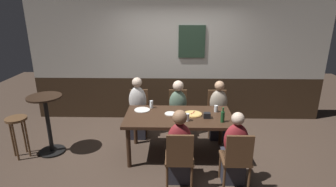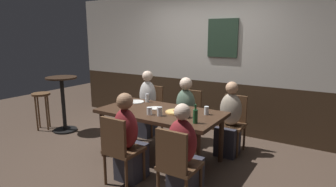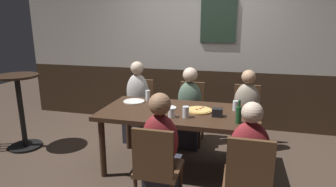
% 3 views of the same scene
% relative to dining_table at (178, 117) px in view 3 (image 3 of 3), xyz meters
% --- Properties ---
extents(ground_plane, '(12.00, 12.00, 0.00)m').
position_rel_dining_table_xyz_m(ground_plane, '(0.00, 0.00, -0.66)').
color(ground_plane, '#423328').
extents(wall_back, '(6.40, 0.13, 2.60)m').
position_rel_dining_table_xyz_m(wall_back, '(0.00, 1.65, 0.64)').
color(wall_back, '#332316').
rests_on(wall_back, ground_plane).
extents(dining_table, '(1.79, 0.93, 0.74)m').
position_rel_dining_table_xyz_m(dining_table, '(0.00, 0.00, 0.00)').
color(dining_table, '#382316').
rests_on(dining_table, ground_plane).
extents(chair_right_near, '(0.40, 0.40, 0.88)m').
position_rel_dining_table_xyz_m(chair_right_near, '(0.79, -0.88, -0.17)').
color(chair_right_near, '#513521').
rests_on(chair_right_near, ground_plane).
extents(chair_mid_far, '(0.40, 0.40, 0.88)m').
position_rel_dining_table_xyz_m(chair_mid_far, '(0.00, 0.88, -0.17)').
color(chair_mid_far, '#513521').
rests_on(chair_mid_far, ground_plane).
extents(chair_right_far, '(0.40, 0.40, 0.88)m').
position_rel_dining_table_xyz_m(chair_right_far, '(0.79, 0.88, -0.17)').
color(chair_right_far, '#513521').
rests_on(chair_right_far, ground_plane).
extents(chair_mid_near, '(0.40, 0.40, 0.88)m').
position_rel_dining_table_xyz_m(chair_mid_near, '(0.00, -0.88, -0.17)').
color(chair_mid_near, '#513521').
rests_on(chair_mid_near, ground_plane).
extents(chair_left_far, '(0.40, 0.40, 0.88)m').
position_rel_dining_table_xyz_m(chair_left_far, '(-0.79, 0.88, -0.17)').
color(chair_left_far, '#513521').
rests_on(chair_left_far, ground_plane).
extents(person_right_near, '(0.34, 0.37, 1.11)m').
position_rel_dining_table_xyz_m(person_right_near, '(0.79, -0.72, -0.20)').
color(person_right_near, '#2D2D38').
rests_on(person_right_near, ground_plane).
extents(person_mid_far, '(0.34, 0.37, 1.13)m').
position_rel_dining_table_xyz_m(person_mid_far, '(-0.00, 0.72, -0.18)').
color(person_mid_far, '#2D2D38').
rests_on(person_mid_far, ground_plane).
extents(person_right_far, '(0.34, 0.37, 1.13)m').
position_rel_dining_table_xyz_m(person_right_far, '(0.79, 0.72, -0.19)').
color(person_right_far, '#2D2D38').
rests_on(person_right_far, ground_plane).
extents(person_mid_near, '(0.34, 0.37, 1.14)m').
position_rel_dining_table_xyz_m(person_mid_near, '(0.00, -0.72, -0.18)').
color(person_mid_near, '#2D2D38').
rests_on(person_mid_near, ground_plane).
extents(person_left_far, '(0.34, 0.37, 1.19)m').
position_rel_dining_table_xyz_m(person_left_far, '(-0.79, 0.72, -0.16)').
color(person_left_far, '#2D2D38').
rests_on(person_left_far, ground_plane).
extents(pizza, '(0.31, 0.31, 0.03)m').
position_rel_dining_table_xyz_m(pizza, '(0.24, 0.04, 0.09)').
color(pizza, tan).
rests_on(pizza, dining_table).
extents(beer_glass_tall, '(0.07, 0.07, 0.11)m').
position_rel_dining_table_xyz_m(beer_glass_tall, '(-0.02, -0.24, 0.12)').
color(beer_glass_tall, silver).
rests_on(beer_glass_tall, dining_table).
extents(beer_glass_half, '(0.06, 0.06, 0.12)m').
position_rel_dining_table_xyz_m(beer_glass_half, '(0.64, 0.18, 0.13)').
color(beer_glass_half, silver).
rests_on(beer_glass_half, dining_table).
extents(pint_glass_stout, '(0.06, 0.06, 0.14)m').
position_rel_dining_table_xyz_m(pint_glass_stout, '(-0.48, 0.33, 0.14)').
color(pint_glass_stout, silver).
rests_on(pint_glass_stout, dining_table).
extents(pint_glass_amber, '(0.07, 0.07, 0.12)m').
position_rel_dining_table_xyz_m(pint_glass_amber, '(0.13, -0.21, 0.13)').
color(pint_glass_amber, silver).
rests_on(pint_glass_amber, dining_table).
extents(beer_bottle_green, '(0.06, 0.06, 0.24)m').
position_rel_dining_table_xyz_m(beer_bottle_green, '(0.68, -0.24, 0.17)').
color(beer_bottle_green, '#194723').
rests_on(beer_bottle_green, dining_table).
extents(plate_white_large, '(0.27, 0.27, 0.01)m').
position_rel_dining_table_xyz_m(plate_white_large, '(-0.64, 0.23, 0.08)').
color(plate_white_large, white).
rests_on(plate_white_large, dining_table).
extents(plate_white_small, '(0.20, 0.20, 0.01)m').
position_rel_dining_table_xyz_m(plate_white_small, '(-0.14, 0.06, 0.08)').
color(plate_white_small, white).
rests_on(plate_white_small, dining_table).
extents(condiment_caddy, '(0.11, 0.09, 0.09)m').
position_rel_dining_table_xyz_m(condiment_caddy, '(0.46, -0.09, 0.12)').
color(condiment_caddy, black).
rests_on(condiment_caddy, dining_table).
extents(side_bar_table, '(0.56, 0.56, 1.05)m').
position_rel_dining_table_xyz_m(side_bar_table, '(-2.24, 0.04, -0.05)').
color(side_bar_table, black).
rests_on(side_bar_table, ground_plane).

